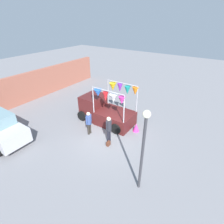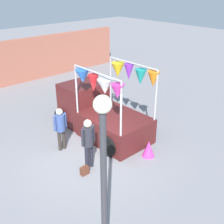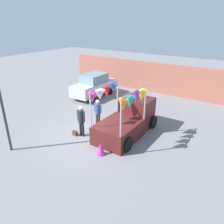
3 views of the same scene
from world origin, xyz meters
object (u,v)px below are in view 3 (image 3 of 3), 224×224
Objects in this scene: parked_car at (93,85)px; person_customer at (81,118)px; folded_kite_bundle_magenta at (100,149)px; vendor_truck at (128,118)px; person_vendor at (98,110)px; street_lamp at (1,100)px; handbag at (75,133)px.

person_customer is (3.70, -5.71, 0.14)m from parked_car.
folded_kite_bundle_magenta is (1.97, -0.90, -0.79)m from person_customer.
person_vendor is (-1.97, -0.24, 0.10)m from vendor_truck.
street_lamp reaches higher than vendor_truck.
person_customer is at bearing -136.90° from vendor_truck.
parked_car reaches higher than person_customer.
street_lamp is 6.77× the size of folded_kite_bundle_magenta.
vendor_truck is 6.74× the size of folded_kite_bundle_magenta.
parked_car is 8.73m from folded_kite_bundle_magenta.
vendor_truck reaches higher than person_customer.
parked_car is 6.67× the size of folded_kite_bundle_magenta.
handbag is 0.47× the size of folded_kite_bundle_magenta.
street_lamp reaches higher than person_vendor.
person_customer is at bearing 29.74° from handbag.
vendor_truck is 1.01× the size of parked_car.
person_customer reaches higher than handbag.
person_vendor is (-0.06, 1.56, -0.09)m from person_customer.
handbag is (-2.27, -1.99, -0.76)m from vendor_truck.
parked_car reaches higher than person_vendor.
person_customer is at bearing -57.03° from parked_car.
vendor_truck is at bearing 6.83° from person_vendor.
street_lamp is at bearing -119.40° from handbag.
parked_car is at bearing 119.57° from handbag.
folded_kite_bundle_magenta is at bearing -50.50° from person_vendor.
person_customer is at bearing 57.36° from street_lamp.
person_vendor is at bearing 92.04° from person_customer.
person_customer is 2.30m from folded_kite_bundle_magenta.
parked_car is at bearing 101.11° from street_lamp.
person_customer is 2.98× the size of folded_kite_bundle_magenta.
person_vendor is 5.91× the size of handbag.
street_lamp reaches higher than handbag.
vendor_truck is at bearing 91.09° from folded_kite_bundle_magenta.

